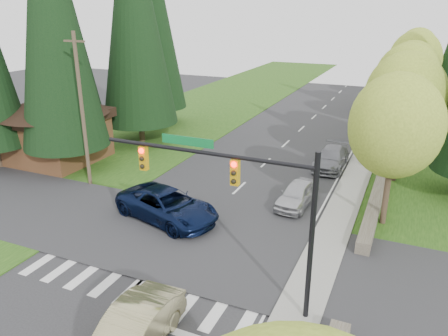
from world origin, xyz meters
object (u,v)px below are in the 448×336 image
Objects in this scene: sedan_champagne at (132,332)px; suv_navy at (167,205)px; parked_car_a at (297,194)px; parked_car_b at (331,158)px; parked_car_d at (363,107)px; parked_car_e at (365,104)px; parked_car_c at (362,125)px.

suv_navy is (-4.11, 9.25, 0.06)m from sedan_champagne.
sedan_champagne is 14.22m from parked_car_a.
suv_navy reaches higher than parked_car_b.
parked_car_b reaches higher than parked_car_d.
parked_car_b is 19.52m from parked_car_d.
sedan_champagne is 43.21m from parked_car_e.
sedan_champagne is 1.00× the size of parked_car_e.
parked_car_c is 10.32m from parked_car_e.
parked_car_a is 29.07m from parked_car_e.
suv_navy is 1.47× the size of parked_car_c.
parked_car_a is 0.83× the size of parked_car_b.
parked_car_e is (-0.13, 21.50, -0.02)m from parked_car_b.
suv_navy is at bearing -93.47° from parked_car_e.
parked_car_e is at bearing 4.81° from suv_navy.
sedan_champagne is at bearing -99.65° from parked_car_d.
sedan_champagne reaches higher than parked_car_a.
suv_navy is at bearing -118.63° from parked_car_b.
suv_navy is 24.80m from parked_car_c.
parked_car_d reaches higher than parked_car_e.
parked_car_e reaches higher than parked_car_c.
parked_car_b is (0.60, 7.57, 0.02)m from parked_car_a.
parked_car_a is at bearing -36.24° from suv_navy.
parked_car_a is 0.99× the size of parked_car_c.
parked_car_a is at bearing -91.86° from parked_car_c.
sedan_champagne is at bearing -96.94° from parked_car_b.
parked_car_e is at bearing 94.37° from parked_car_a.
parked_car_b is at bearing 80.87° from sedan_champagne.
parked_car_e is (6.67, 33.88, -0.15)m from suv_navy.
parked_car_d is 1.98m from parked_car_e.
sedan_champagne is at bearing -140.11° from suv_navy.
parked_car_b is at bearing -81.99° from parked_car_e.
parked_car_a is 0.85× the size of parked_car_e.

